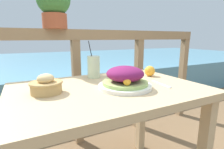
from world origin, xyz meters
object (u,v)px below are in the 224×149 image
(salad_plate, at_px, (125,79))
(bread_basket, at_px, (46,85))
(drink_glass, at_px, (94,67))
(potted_plant, at_px, (54,3))

(salad_plate, bearing_deg, bread_basket, 166.30)
(salad_plate, relative_size, drink_glass, 1.17)
(salad_plate, xyz_separation_m, drink_glass, (-0.06, 0.32, 0.02))
(potted_plant, bearing_deg, salad_plate, -71.98)
(drink_glass, bearing_deg, bread_basket, -146.88)
(bread_basket, distance_m, potted_plant, 0.81)
(drink_glass, xyz_separation_m, potted_plant, (-0.17, 0.40, 0.47))
(bread_basket, relative_size, potted_plant, 0.45)
(salad_plate, bearing_deg, drink_glass, 100.71)
(drink_glass, xyz_separation_m, bread_basket, (-0.34, -0.22, -0.03))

